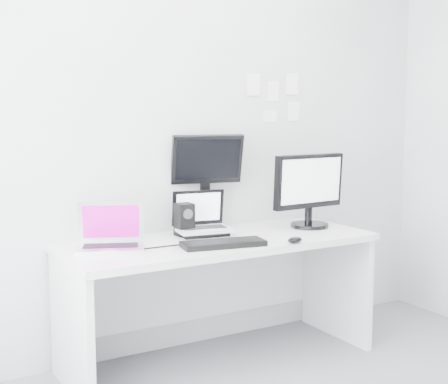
{
  "coord_description": "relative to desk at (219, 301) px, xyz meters",
  "views": [
    {
      "loc": [
        -1.76,
        -1.82,
        1.45
      ],
      "look_at": [
        0.02,
        1.23,
        1.0
      ],
      "focal_mm": 50.73,
      "sensor_mm": 36.0,
      "label": 1
    }
  ],
  "objects": [
    {
      "name": "back_wall",
      "position": [
        0.0,
        0.35,
        0.99
      ],
      "size": [
        3.6,
        0.0,
        3.6
      ],
      "primitive_type": "plane",
      "rotation": [
        1.57,
        0.0,
        0.0
      ],
      "color": "silver",
      "rests_on": "ground"
    },
    {
      "name": "desk",
      "position": [
        0.0,
        0.0,
        0.0
      ],
      "size": [
        1.8,
        0.7,
        0.73
      ],
      "primitive_type": "cube",
      "color": "white",
      "rests_on": "ground"
    },
    {
      "name": "macbook",
      "position": [
        -0.64,
        0.02,
        0.5
      ],
      "size": [
        0.42,
        0.37,
        0.26
      ],
      "primitive_type": "cube",
      "rotation": [
        0.0,
        0.0,
        -0.4
      ],
      "color": "silver",
      "rests_on": "desk"
    },
    {
      "name": "speaker",
      "position": [
        -0.13,
        0.18,
        0.46
      ],
      "size": [
        0.1,
        0.1,
        0.19
      ],
      "primitive_type": "cube",
      "rotation": [
        0.0,
        0.0,
        0.09
      ],
      "color": "black",
      "rests_on": "desk"
    },
    {
      "name": "dell_laptop",
      "position": [
        -0.03,
        0.13,
        0.5
      ],
      "size": [
        0.35,
        0.3,
        0.27
      ],
      "primitive_type": "cube",
      "rotation": [
        0.0,
        0.0,
        -0.16
      ],
      "color": "silver",
      "rests_on": "desk"
    },
    {
      "name": "rear_monitor",
      "position": [
        0.08,
        0.3,
        0.66
      ],
      "size": [
        0.46,
        0.25,
        0.6
      ],
      "primitive_type": "cube",
      "rotation": [
        0.0,
        0.0,
        -0.21
      ],
      "color": "black",
      "rests_on": "desk"
    },
    {
      "name": "samsung_monitor",
      "position": [
        0.67,
        0.03,
        0.6
      ],
      "size": [
        0.53,
        0.27,
        0.48
      ],
      "primitive_type": "cube",
      "rotation": [
        0.0,
        0.0,
        0.06
      ],
      "color": "black",
      "rests_on": "desk"
    },
    {
      "name": "keyboard",
      "position": [
        -0.08,
        -0.19,
        0.38
      ],
      "size": [
        0.47,
        0.24,
        0.03
      ],
      "primitive_type": "cube",
      "rotation": [
        0.0,
        0.0,
        -0.18
      ],
      "color": "black",
      "rests_on": "desk"
    },
    {
      "name": "mouse",
      "position": [
        0.3,
        -0.31,
        0.38
      ],
      "size": [
        0.12,
        0.1,
        0.03
      ],
      "primitive_type": "ellipsoid",
      "rotation": [
        0.0,
        0.0,
        0.36
      ],
      "color": "black",
      "rests_on": "desk"
    },
    {
      "name": "wall_note_0",
      "position": [
        0.45,
        0.34,
        1.26
      ],
      "size": [
        0.1,
        0.0,
        0.14
      ],
      "primitive_type": "cube",
      "color": "white",
      "rests_on": "back_wall"
    },
    {
      "name": "wall_note_1",
      "position": [
        0.6,
        0.34,
        1.22
      ],
      "size": [
        0.09,
        0.0,
        0.13
      ],
      "primitive_type": "cube",
      "color": "white",
      "rests_on": "back_wall"
    },
    {
      "name": "wall_note_2",
      "position": [
        0.75,
        0.34,
        1.26
      ],
      "size": [
        0.1,
        0.0,
        0.14
      ],
      "primitive_type": "cube",
      "color": "white",
      "rests_on": "back_wall"
    },
    {
      "name": "wall_note_3",
      "position": [
        0.58,
        0.34,
        1.05
      ],
      "size": [
        0.11,
        0.0,
        0.08
      ],
      "primitive_type": "cube",
      "color": "white",
      "rests_on": "back_wall"
    },
    {
      "name": "wall_note_4",
      "position": [
        0.76,
        0.34,
        1.09
      ],
      "size": [
        0.1,
        0.0,
        0.13
      ],
      "primitive_type": "cube",
      "color": "white",
      "rests_on": "back_wall"
    }
  ]
}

